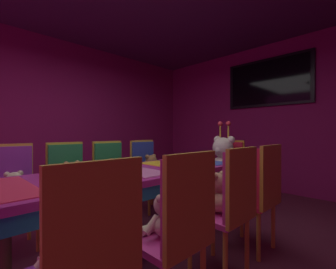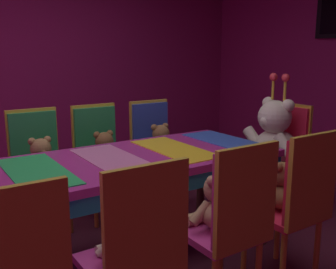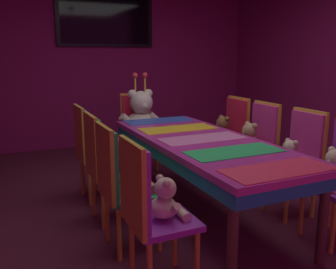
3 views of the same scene
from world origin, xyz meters
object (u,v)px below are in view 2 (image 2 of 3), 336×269
at_px(teddy_left_3, 161,144).
at_px(teddy_right_0, 4,263).
at_px(teddy_right_2, 217,205).
at_px(chair_right_3, 300,195).
at_px(chair_right_1, 139,244).
at_px(teddy_left_1, 42,161).
at_px(chair_left_1, 37,157).
at_px(teddy_right_1, 124,237).
at_px(chair_left_3, 153,141).
at_px(throne_chair, 285,147).
at_px(teddy_left_2, 105,152).
at_px(teddy_right_3, 281,188).
at_px(chair_left_2, 98,149).
at_px(banquet_table, 113,172).
at_px(chair_right_2, 235,214).
at_px(king_teddy_bear, 273,136).

relative_size(teddy_left_3, teddy_right_0, 1.05).
bearing_deg(teddy_right_2, chair_right_3, -106.23).
bearing_deg(chair_right_1, teddy_left_1, -1.29).
distance_m(chair_left_1, teddy_right_1, 1.63).
distance_m(teddy_left_3, teddy_right_1, 1.84).
distance_m(chair_left_3, throne_chair, 1.23).
bearing_deg(throne_chair, teddy_left_2, -26.45).
distance_m(teddy_left_2, teddy_right_3, 1.55).
bearing_deg(chair_left_2, chair_left_1, -92.47).
distance_m(teddy_left_2, teddy_left_3, 0.56).
height_order(teddy_left_2, throne_chair, throne_chair).
bearing_deg(chair_left_2, banquet_table, -17.26).
relative_size(banquet_table, chair_right_1, 2.38).
xyz_separation_m(teddy_right_0, chair_right_3, (0.17, 1.64, 0.00)).
relative_size(chair_left_2, chair_right_2, 1.00).
distance_m(chair_left_2, teddy_right_0, 1.92).
bearing_deg(chair_left_1, teddy_left_1, -0.00).
bearing_deg(teddy_right_0, chair_right_1, -108.33).
relative_size(teddy_left_2, chair_right_1, 0.34).
bearing_deg(chair_right_1, chair_right_3, -89.75).
xyz_separation_m(chair_left_1, teddy_right_2, (1.62, 0.55, 0.00)).
xyz_separation_m(banquet_table, teddy_right_2, (0.73, 0.29, -0.06)).
bearing_deg(chair_right_1, throne_chair, -66.31).
bearing_deg(teddy_left_3, banquet_table, -49.75).
height_order(teddy_left_1, chair_right_3, chair_right_3).
height_order(chair_left_2, king_teddy_bear, king_teddy_bear).
relative_size(banquet_table, chair_left_2, 2.38).
bearing_deg(chair_left_1, chair_left_2, 87.53).
distance_m(teddy_right_0, chair_right_1, 0.56).
bearing_deg(chair_left_3, teddy_right_1, -35.41).
distance_m(teddy_left_1, teddy_right_1, 1.48).
distance_m(chair_left_2, teddy_right_3, 1.69).
height_order(banquet_table, chair_right_2, chair_right_2).
bearing_deg(chair_left_3, chair_left_1, -91.95).
bearing_deg(teddy_right_2, chair_left_3, -19.01).
distance_m(chair_right_1, throne_chair, 2.20).
relative_size(banquet_table, king_teddy_bear, 2.93).
height_order(chair_left_3, teddy_left_3, chair_left_3).
relative_size(teddy_right_1, chair_right_3, 0.29).
relative_size(teddy_right_1, chair_right_2, 0.29).
height_order(chair_left_2, chair_right_3, same).
distance_m(teddy_left_2, teddy_right_1, 1.57).
xyz_separation_m(chair_left_2, chair_right_2, (1.74, 0.02, 0.00)).
relative_size(teddy_left_2, teddy_right_3, 1.01).
bearing_deg(teddy_right_2, teddy_right_1, 91.37).
relative_size(chair_left_1, teddy_left_2, 2.91).
relative_size(chair_right_1, king_teddy_bear, 1.23).
bearing_deg(chair_left_1, chair_right_1, -1.19).
height_order(teddy_left_2, teddy_right_3, teddy_left_2).
height_order(teddy_left_3, king_teddy_bear, king_teddy_bear).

